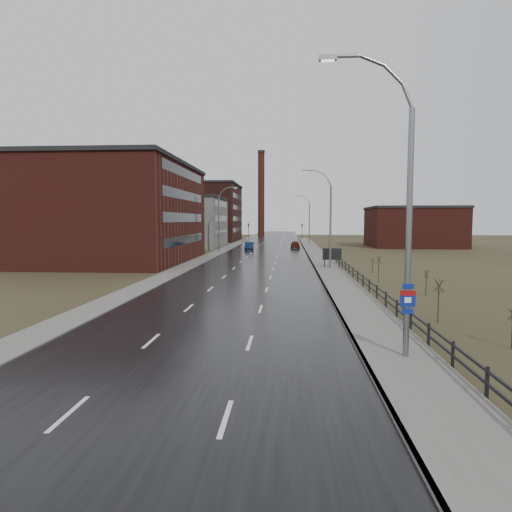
# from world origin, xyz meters

# --- Properties ---
(ground) EXTENTS (320.00, 320.00, 0.00)m
(ground) POSITION_xyz_m (0.00, 0.00, 0.00)
(ground) COLOR #2D2819
(ground) RESTS_ON ground
(road) EXTENTS (14.00, 300.00, 0.06)m
(road) POSITION_xyz_m (0.00, 60.00, 0.03)
(road) COLOR black
(road) RESTS_ON ground
(sidewalk_right) EXTENTS (3.20, 180.00, 0.18)m
(sidewalk_right) POSITION_xyz_m (8.60, 35.00, 0.09)
(sidewalk_right) COLOR #595651
(sidewalk_right) RESTS_ON ground
(curb_right) EXTENTS (0.16, 180.00, 0.18)m
(curb_right) POSITION_xyz_m (7.08, 35.00, 0.09)
(curb_right) COLOR slate
(curb_right) RESTS_ON ground
(sidewalk_left) EXTENTS (2.40, 260.00, 0.12)m
(sidewalk_left) POSITION_xyz_m (-8.20, 60.00, 0.06)
(sidewalk_left) COLOR #595651
(sidewalk_left) RESTS_ON ground
(warehouse_near) EXTENTS (22.44, 28.56, 13.50)m
(warehouse_near) POSITION_xyz_m (-20.99, 45.00, 6.76)
(warehouse_near) COLOR #471914
(warehouse_near) RESTS_ON ground
(warehouse_mid) EXTENTS (16.32, 20.40, 10.50)m
(warehouse_mid) POSITION_xyz_m (-17.99, 78.00, 5.26)
(warehouse_mid) COLOR slate
(warehouse_mid) RESTS_ON ground
(warehouse_far) EXTENTS (26.52, 24.48, 15.50)m
(warehouse_far) POSITION_xyz_m (-22.99, 108.00, 7.76)
(warehouse_far) COLOR #331611
(warehouse_far) RESTS_ON ground
(building_right) EXTENTS (18.36, 16.32, 8.50)m
(building_right) POSITION_xyz_m (30.30, 82.00, 4.26)
(building_right) COLOR #471914
(building_right) RESTS_ON ground
(smokestack) EXTENTS (2.70, 2.70, 30.70)m
(smokestack) POSITION_xyz_m (-6.00, 150.00, 15.50)
(smokestack) COLOR #331611
(smokestack) RESTS_ON ground
(streetlight_main) EXTENTS (3.91, 0.29, 12.11)m
(streetlight_main) POSITION_xyz_m (8.47, 2.00, 6.06)
(streetlight_main) COLOR slate
(streetlight_main) RESTS_ON ground
(streetlight_right_mid) EXTENTS (3.36, 0.28, 11.35)m
(streetlight_right_mid) POSITION_xyz_m (8.50, 36.00, 5.84)
(streetlight_right_mid) COLOR slate
(streetlight_right_mid) RESTS_ON ground
(streetlight_left) EXTENTS (3.36, 0.28, 11.35)m
(streetlight_left) POSITION_xyz_m (-7.70, 62.00, 5.84)
(streetlight_left) COLOR slate
(streetlight_left) RESTS_ON ground
(streetlight_right_far) EXTENTS (3.36, 0.28, 11.35)m
(streetlight_right_far) POSITION_xyz_m (8.50, 90.00, 5.84)
(streetlight_right_far) COLOR slate
(streetlight_right_far) RESTS_ON ground
(guardrail) EXTENTS (0.10, 53.05, 1.10)m
(guardrail) POSITION_xyz_m (10.30, 18.31, 0.71)
(guardrail) COLOR black
(guardrail) RESTS_ON ground
(shrub_c) EXTENTS (0.58, 0.61, 2.43)m
(shrub_c) POSITION_xyz_m (12.34, 9.14, 1.29)
(shrub_c) COLOR #382D23
(shrub_c) RESTS_ON ground
(shrub_d) EXTENTS (0.46, 0.49, 1.93)m
(shrub_d) POSITION_xyz_m (14.37, 18.29, 1.03)
(shrub_d) COLOR #382D23
(shrub_d) RESTS_ON ground
(shrub_e) EXTENTS (0.57, 0.60, 2.40)m
(shrub_e) POSITION_xyz_m (12.31, 25.86, 1.27)
(shrub_e) COLOR #382D23
(shrub_e) RESTS_ON ground
(shrub_f) EXTENTS (0.38, 0.39, 1.54)m
(shrub_f) POSITION_xyz_m (13.00, 32.74, 0.82)
(shrub_f) COLOR #382D23
(shrub_f) RESTS_ON ground
(billboard) EXTENTS (2.20, 0.17, 2.38)m
(billboard) POSITION_xyz_m (9.10, 36.97, 1.63)
(billboard) COLOR black
(billboard) RESTS_ON ground
(traffic_light_left) EXTENTS (0.58, 2.73, 5.30)m
(traffic_light_left) POSITION_xyz_m (-8.00, 120.00, 4.60)
(traffic_light_left) COLOR black
(traffic_light_left) RESTS_ON ground
(traffic_light_right) EXTENTS (0.58, 2.73, 5.30)m
(traffic_light_right) POSITION_xyz_m (8.00, 120.00, 4.60)
(traffic_light_right) COLOR black
(traffic_light_right) RESTS_ON ground
(car_near) EXTENTS (1.74, 4.62, 1.51)m
(car_near) POSITION_xyz_m (-3.22, 67.76, 0.75)
(car_near) COLOR #0A1836
(car_near) RESTS_ON ground
(car_far) EXTENTS (1.87, 4.54, 1.54)m
(car_far) POSITION_xyz_m (5.36, 73.93, 0.77)
(car_far) COLOR #51160D
(car_far) RESTS_ON ground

